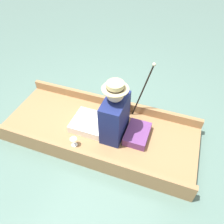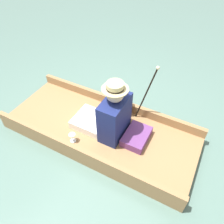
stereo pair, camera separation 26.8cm
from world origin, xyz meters
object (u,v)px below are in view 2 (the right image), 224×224
teddy_bear (127,106)px  walking_cane (148,90)px  seated_person (110,116)px  wine_glass (72,136)px

teddy_bear → walking_cane: size_ratio=0.39×
seated_person → walking_cane: 0.58m
seated_person → wine_glass: seated_person is taller
wine_glass → seated_person: bearing=-42.6°
teddy_bear → wine_glass: 0.88m
wine_glass → walking_cane: 1.12m
seated_person → teddy_bear: 0.43m
teddy_bear → walking_cane: walking_cane is taller
seated_person → walking_cane: (0.42, -0.32, 0.23)m
seated_person → walking_cane: bearing=-47.6°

